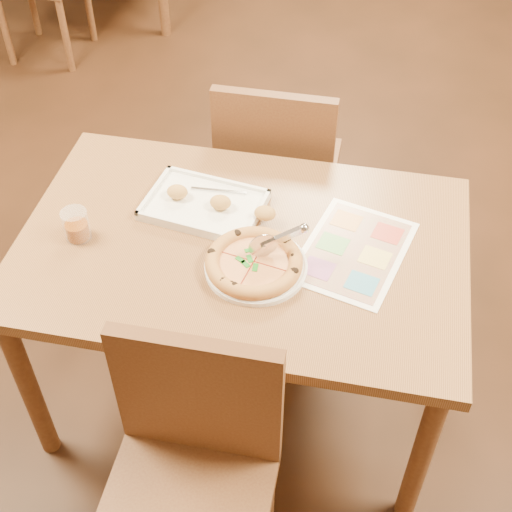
% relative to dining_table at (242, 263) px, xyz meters
% --- Properties ---
extents(room, '(7.00, 7.00, 7.00)m').
position_rel_dining_table_xyz_m(room, '(0.00, 0.00, 0.72)').
color(room, '#31190D').
rests_on(room, ground).
extents(dining_table, '(1.30, 0.85, 0.72)m').
position_rel_dining_table_xyz_m(dining_table, '(0.00, 0.00, 0.00)').
color(dining_table, brown).
rests_on(dining_table, ground).
extents(chair_near, '(0.42, 0.42, 0.47)m').
position_rel_dining_table_xyz_m(chair_near, '(0.00, -0.60, -0.07)').
color(chair_near, brown).
rests_on(chair_near, ground).
extents(chair_far, '(0.42, 0.42, 0.47)m').
position_rel_dining_table_xyz_m(chair_far, '(-0.00, 0.60, -0.07)').
color(chair_far, brown).
rests_on(chair_far, ground).
extents(plate, '(0.30, 0.30, 0.02)m').
position_rel_dining_table_xyz_m(plate, '(0.06, -0.09, 0.09)').
color(plate, white).
rests_on(plate, dining_table).
extents(pizza, '(0.27, 0.27, 0.04)m').
position_rel_dining_table_xyz_m(pizza, '(0.06, -0.10, 0.11)').
color(pizza, '#D9894A').
rests_on(pizza, plate).
extents(pizza_cutter, '(0.15, 0.07, 0.09)m').
position_rel_dining_table_xyz_m(pizza_cutter, '(0.11, -0.06, 0.17)').
color(pizza_cutter, silver).
rests_on(pizza_cutter, pizza).
extents(appetizer_tray, '(0.42, 0.29, 0.06)m').
position_rel_dining_table_xyz_m(appetizer_tray, '(-0.13, 0.12, 0.10)').
color(appetizer_tray, white).
rests_on(appetizer_tray, dining_table).
extents(glass_tumbler, '(0.08, 0.08, 0.10)m').
position_rel_dining_table_xyz_m(glass_tumbler, '(-0.47, -0.07, 0.13)').
color(glass_tumbler, '#813A09').
rests_on(glass_tumbler, dining_table).
extents(menu, '(0.36, 0.44, 0.00)m').
position_rel_dining_table_xyz_m(menu, '(0.32, 0.03, 0.09)').
color(menu, white).
rests_on(menu, dining_table).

